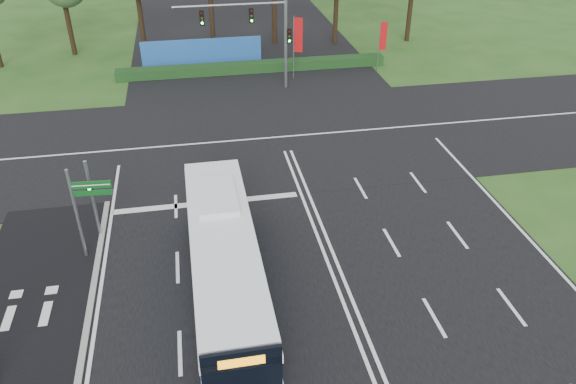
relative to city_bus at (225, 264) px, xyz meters
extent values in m
plane|color=#244E1A|center=(4.62, 2.29, -1.76)|extent=(120.00, 120.00, 0.00)
cube|color=black|center=(4.62, 2.29, -1.74)|extent=(20.00, 120.00, 0.04)
cube|color=black|center=(4.62, 14.29, -1.73)|extent=(120.00, 14.00, 0.05)
cube|color=black|center=(-7.88, -0.71, -1.73)|extent=(5.00, 18.00, 0.06)
cube|color=gray|center=(-5.48, -0.71, -1.70)|extent=(0.25, 18.00, 0.12)
cube|color=#6EB1FF|center=(0.00, 0.01, -0.67)|extent=(2.60, 12.16, 1.11)
cube|color=black|center=(0.00, 0.01, -1.18)|extent=(2.58, 12.10, 0.30)
cube|color=black|center=(0.00, 0.01, 0.34)|extent=(2.50, 11.98, 0.96)
cube|color=white|center=(0.00, 0.01, 0.95)|extent=(2.60, 12.16, 0.35)
cube|color=white|center=(0.00, 0.01, 1.30)|extent=(2.55, 11.68, 0.35)
cube|color=white|center=(-0.01, 2.54, 1.61)|extent=(1.64, 3.05, 0.25)
cube|color=black|center=(0.03, -6.00, 0.39)|extent=(2.46, 0.13, 2.23)
cube|color=orange|center=(0.03, -6.04, 1.10)|extent=(1.42, 0.07, 0.35)
cylinder|color=black|center=(-1.21, 3.45, -1.23)|extent=(0.29, 1.05, 1.05)
cylinder|color=black|center=(1.17, 3.46, -1.23)|extent=(0.29, 1.05, 1.05)
cylinder|color=black|center=(-1.16, -3.84, -1.23)|extent=(0.29, 1.05, 1.05)
cylinder|color=black|center=(1.21, -3.83, -1.23)|extent=(0.29, 1.05, 1.05)
cylinder|color=gray|center=(-5.58, 5.51, 0.24)|extent=(0.16, 0.16, 3.99)
cube|color=black|center=(-5.58, 5.33, 0.98)|extent=(0.35, 0.26, 0.46)
sphere|color=#19F233|center=(-5.58, 5.23, 0.98)|extent=(0.16, 0.16, 0.16)
cylinder|color=gray|center=(-6.03, 3.87, 0.50)|extent=(0.14, 0.14, 4.52)
cube|color=#0D4B18|center=(-5.18, 3.81, 1.97)|extent=(1.70, 0.18, 0.34)
cube|color=#0D4B18|center=(-5.18, 3.81, 1.58)|extent=(1.70, 0.18, 0.25)
cube|color=white|center=(-5.18, 3.77, 1.97)|extent=(1.58, 0.12, 0.05)
cylinder|color=gray|center=(7.56, 24.56, 0.73)|extent=(0.08, 0.08, 4.97)
cube|color=#B80F11|center=(7.90, 24.43, 1.78)|extent=(0.63, 0.27, 2.65)
cylinder|color=gray|center=(14.62, 24.90, 0.32)|extent=(0.06, 0.06, 4.16)
cube|color=#B80F11|center=(14.92, 24.88, 1.20)|extent=(0.56, 0.08, 2.22)
cylinder|color=gray|center=(6.62, 22.79, 1.74)|extent=(0.24, 0.24, 7.00)
cylinder|color=gray|center=(2.62, 22.79, 4.64)|extent=(8.00, 0.16, 0.16)
cube|color=black|center=(4.12, 22.79, 3.84)|extent=(0.32, 0.28, 1.05)
cube|color=black|center=(0.62, 22.79, 3.84)|extent=(0.32, 0.28, 1.05)
cube|color=black|center=(6.87, 22.79, 2.24)|extent=(0.32, 0.28, 1.05)
cube|color=#143716|center=(4.62, 26.79, -1.36)|extent=(22.00, 1.20, 0.80)
cube|color=#1F58AC|center=(0.62, 29.29, -0.66)|extent=(10.00, 0.30, 2.20)
cylinder|color=black|center=(-10.49, 34.23, 1.71)|extent=(0.44, 0.44, 6.94)
cylinder|color=black|center=(-4.37, 34.50, 2.24)|extent=(0.44, 0.44, 8.00)
cylinder|color=black|center=(1.88, 33.89, 2.39)|extent=(0.44, 0.44, 8.29)
camera|label=1|loc=(-0.71, -17.59, 14.11)|focal=35.00mm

